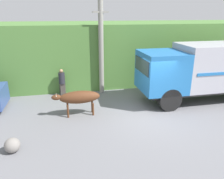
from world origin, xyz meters
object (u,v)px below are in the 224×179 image
utility_pole (101,47)px  roadside_rock (12,145)px  brown_cow (79,97)px  pedestrian_on_hill (62,81)px  cargo_truck (206,69)px

utility_pole → roadside_rock: size_ratio=9.83×
brown_cow → pedestrian_on_hill: 2.91m
roadside_rock → brown_cow: bearing=44.7°
roadside_rock → utility_pole: bearing=53.2°
cargo_truck → brown_cow: 6.80m
utility_pole → roadside_rock: utility_pole is taller
cargo_truck → roadside_rock: bearing=-164.6°
utility_pole → cargo_truck: bearing=-24.6°
utility_pole → roadside_rock: (-3.98, -5.32, -2.42)m
cargo_truck → brown_cow: cargo_truck is taller
pedestrian_on_hill → utility_pole: (2.30, 0.09, 1.84)m
brown_cow → utility_pole: size_ratio=0.42×
cargo_truck → utility_pole: size_ratio=1.35×
utility_pole → pedestrian_on_hill: bearing=-177.7°
pedestrian_on_hill → roadside_rock: pedestrian_on_hill is taller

